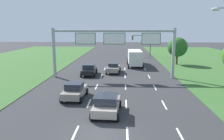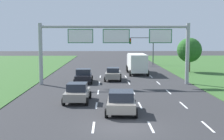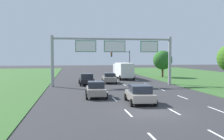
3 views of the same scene
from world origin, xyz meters
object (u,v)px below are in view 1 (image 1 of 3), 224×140
object	(u,v)px
car_near_red	(114,68)
car_far_ahead	(89,70)
traffic_light_mast	(143,41)
sign_gantry	(114,43)
car_mid_lane	(107,104)
car_lead_silver	(75,91)
roadside_tree_far	(177,47)
box_truck	(135,57)

from	to	relation	value
car_near_red	car_far_ahead	distance (m)	4.07
traffic_light_mast	sign_gantry	bearing A→B (deg)	-103.90
car_near_red	traffic_light_mast	size ratio (longest dim) A/B	0.73
car_mid_lane	car_far_ahead	world-z (taller)	car_far_ahead
car_near_red	car_lead_silver	bearing A→B (deg)	-100.80
car_near_red	car_lead_silver	xyz separation A→B (m)	(-3.32, -13.10, 0.00)
car_near_red	car_far_ahead	size ratio (longest dim) A/B	0.95
sign_gantry	roadside_tree_far	xyz separation A→B (m)	(11.73, 12.01, -1.52)
sign_gantry	roadside_tree_far	bearing A→B (deg)	45.68
car_near_red	box_truck	world-z (taller)	box_truck
car_lead_silver	car_mid_lane	xyz separation A→B (m)	(3.51, -3.88, 0.03)
traffic_light_mast	box_truck	bearing A→B (deg)	-100.69
car_lead_silver	car_far_ahead	xyz separation A→B (m)	(-0.27, 11.18, 0.02)
traffic_light_mast	car_far_ahead	bearing A→B (deg)	-112.95
car_mid_lane	box_truck	distance (m)	24.38
box_truck	traffic_light_mast	distance (m)	14.99
sign_gantry	traffic_light_mast	world-z (taller)	sign_gantry
car_near_red	roadside_tree_far	size ratio (longest dim) A/B	0.77
car_near_red	car_lead_silver	size ratio (longest dim) A/B	1.02
car_near_red	car_far_ahead	bearing A→B (deg)	-148.44
traffic_light_mast	roadside_tree_far	xyz separation A→B (m)	(5.50, -13.18, -0.45)
sign_gantry	roadside_tree_far	world-z (taller)	sign_gantry
car_lead_silver	roadside_tree_far	xyz separation A→B (m)	(15.23, 21.63, 2.63)
box_truck	car_mid_lane	bearing A→B (deg)	-98.72
car_near_red	roadside_tree_far	world-z (taller)	roadside_tree_far
car_near_red	roadside_tree_far	bearing A→B (deg)	39.05
car_far_ahead	sign_gantry	bearing A→B (deg)	-23.83
car_far_ahead	sign_gantry	world-z (taller)	sign_gantry
car_far_ahead	traffic_light_mast	bearing A→B (deg)	65.64
car_lead_silver	car_mid_lane	size ratio (longest dim) A/B	0.97
car_mid_lane	traffic_light_mast	distance (m)	39.30
car_mid_lane	car_far_ahead	size ratio (longest dim) A/B	0.97
sign_gantry	traffic_light_mast	bearing A→B (deg)	76.10
car_near_red	roadside_tree_far	xyz separation A→B (m)	(11.91, 8.53, 2.63)
car_mid_lane	traffic_light_mast	bearing A→B (deg)	83.66
car_far_ahead	box_truck	size ratio (longest dim) A/B	0.52
car_mid_lane	car_near_red	bearing A→B (deg)	93.44
roadside_tree_far	car_far_ahead	bearing A→B (deg)	-146.01
car_lead_silver	car_far_ahead	distance (m)	11.18
sign_gantry	car_mid_lane	bearing A→B (deg)	-89.96
car_mid_lane	car_lead_silver	bearing A→B (deg)	134.97
roadside_tree_far	box_truck	bearing A→B (deg)	-170.41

